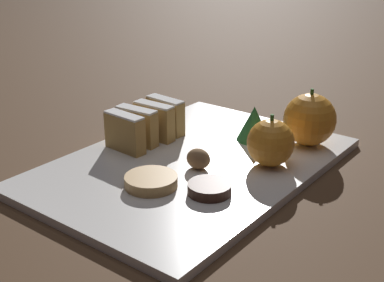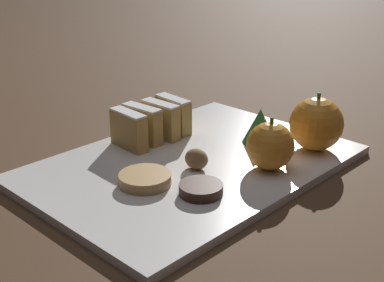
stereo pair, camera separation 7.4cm
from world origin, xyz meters
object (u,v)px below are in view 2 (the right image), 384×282
Objects in this scene: chocolate_cookie at (201,189)px; orange_near at (316,124)px; walnut at (196,159)px; orange_far at (270,146)px.

orange_near is at bearing 83.86° from chocolate_cookie.
orange_near is 0.19m from walnut.
chocolate_cookie is (-0.02, -0.22, -0.03)m from orange_near.
walnut is 0.07m from chocolate_cookie.
orange_near is 2.53× the size of walnut.
orange_far is at bearing 44.51° from walnut.
walnut is at bearing -135.49° from orange_far.
orange_near is at bearing 65.22° from walnut.
orange_far is 0.12m from chocolate_cookie.
orange_near reaches higher than walnut.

